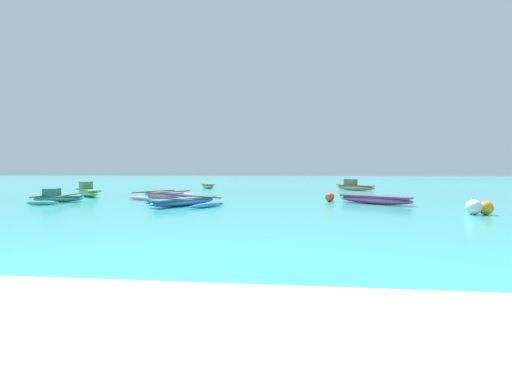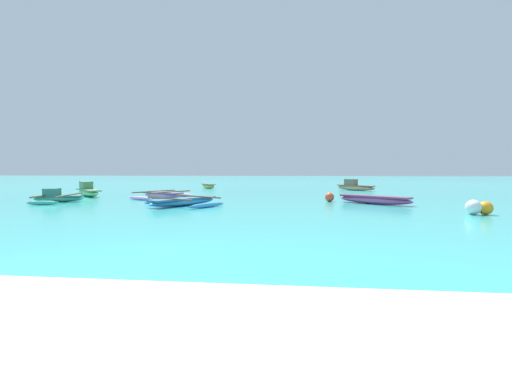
{
  "view_description": "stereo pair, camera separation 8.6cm",
  "coord_description": "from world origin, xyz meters",
  "px_view_note": "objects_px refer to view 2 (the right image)",
  "views": [
    {
      "loc": [
        2.57,
        -3.15,
        1.52
      ],
      "look_at": [
        0.38,
        18.01,
        0.25
      ],
      "focal_mm": 24.0,
      "sensor_mm": 36.0,
      "label": 1
    },
    {
      "loc": [
        2.65,
        -3.14,
        1.52
      ],
      "look_at": [
        0.38,
        18.01,
        0.25
      ],
      "focal_mm": 24.0,
      "sensor_mm": 36.0,
      "label": 2
    }
  ],
  "objects_px": {
    "moored_boat_2": "(355,186)",
    "moored_boat_4": "(162,195)",
    "moored_boat_0": "(88,191)",
    "moored_boat_3": "(184,201)",
    "moored_boat_1": "(374,199)",
    "mooring_buoy_0": "(473,207)",
    "mooring_buoy_2": "(330,197)",
    "moored_boat_5": "(57,197)",
    "moored_boat_6": "(208,186)",
    "mooring_buoy_1": "(485,208)"
  },
  "relations": [
    {
      "from": "moored_boat_0",
      "to": "mooring_buoy_0",
      "type": "bearing_deg",
      "value": 24.73
    },
    {
      "from": "moored_boat_2",
      "to": "moored_boat_4",
      "type": "xyz_separation_m",
      "value": [
        -12.41,
        -9.52,
        -0.13
      ]
    },
    {
      "from": "moored_boat_5",
      "to": "mooring_buoy_2",
      "type": "bearing_deg",
      "value": -7.43
    },
    {
      "from": "moored_boat_1",
      "to": "moored_boat_5",
      "type": "bearing_deg",
      "value": -138.46
    },
    {
      "from": "moored_boat_2",
      "to": "moored_boat_3",
      "type": "relative_size",
      "value": 0.84
    },
    {
      "from": "moored_boat_1",
      "to": "mooring_buoy_2",
      "type": "distance_m",
      "value": 2.21
    },
    {
      "from": "moored_boat_1",
      "to": "moored_boat_4",
      "type": "height_order",
      "value": "moored_boat_4"
    },
    {
      "from": "moored_boat_5",
      "to": "mooring_buoy_2",
      "type": "xyz_separation_m",
      "value": [
        13.62,
        1.57,
        0.01
      ]
    },
    {
      "from": "moored_boat_0",
      "to": "moored_boat_1",
      "type": "xyz_separation_m",
      "value": [
        16.54,
        -3.52,
        -0.1
      ]
    },
    {
      "from": "moored_boat_2",
      "to": "mooring_buoy_1",
      "type": "xyz_separation_m",
      "value": [
        1.76,
        -15.61,
        -0.08
      ]
    },
    {
      "from": "moored_boat_1",
      "to": "mooring_buoy_1",
      "type": "bearing_deg",
      "value": -12.55
    },
    {
      "from": "moored_boat_1",
      "to": "moored_boat_4",
      "type": "relative_size",
      "value": 0.85
    },
    {
      "from": "moored_boat_5",
      "to": "mooring_buoy_2",
      "type": "relative_size",
      "value": 8.01
    },
    {
      "from": "moored_boat_5",
      "to": "mooring_buoy_1",
      "type": "xyz_separation_m",
      "value": [
        18.52,
        -3.21,
        0.01
      ]
    },
    {
      "from": "moored_boat_6",
      "to": "mooring_buoy_1",
      "type": "xyz_separation_m",
      "value": [
        14.34,
        -17.46,
        0.01
      ]
    },
    {
      "from": "moored_boat_0",
      "to": "moored_boat_6",
      "type": "distance_m",
      "value": 11.4
    },
    {
      "from": "moored_boat_0",
      "to": "moored_boat_3",
      "type": "relative_size",
      "value": 0.88
    },
    {
      "from": "moored_boat_0",
      "to": "mooring_buoy_1",
      "type": "height_order",
      "value": "moored_boat_0"
    },
    {
      "from": "moored_boat_0",
      "to": "moored_boat_5",
      "type": "height_order",
      "value": "moored_boat_0"
    },
    {
      "from": "moored_boat_2",
      "to": "moored_boat_4",
      "type": "height_order",
      "value": "moored_boat_2"
    },
    {
      "from": "moored_boat_0",
      "to": "moored_boat_6",
      "type": "bearing_deg",
      "value": 108.82
    },
    {
      "from": "moored_boat_0",
      "to": "mooring_buoy_2",
      "type": "bearing_deg",
      "value": 35.81
    },
    {
      "from": "mooring_buoy_1",
      "to": "mooring_buoy_2",
      "type": "bearing_deg",
      "value": 135.72
    },
    {
      "from": "moored_boat_0",
      "to": "moored_boat_5",
      "type": "bearing_deg",
      "value": -31.28
    },
    {
      "from": "moored_boat_6",
      "to": "moored_boat_1",
      "type": "bearing_deg",
      "value": 5.0
    },
    {
      "from": "moored_boat_0",
      "to": "moored_boat_2",
      "type": "distance_m",
      "value": 19.57
    },
    {
      "from": "moored_boat_4",
      "to": "moored_boat_5",
      "type": "xyz_separation_m",
      "value": [
        -4.34,
        -2.88,
        0.04
      ]
    },
    {
      "from": "moored_boat_0",
      "to": "moored_boat_6",
      "type": "height_order",
      "value": "moored_boat_0"
    },
    {
      "from": "moored_boat_2",
      "to": "moored_boat_3",
      "type": "height_order",
      "value": "moored_boat_2"
    },
    {
      "from": "moored_boat_0",
      "to": "mooring_buoy_0",
      "type": "relative_size",
      "value": 6.27
    },
    {
      "from": "moored_boat_2",
      "to": "mooring_buoy_2",
      "type": "xyz_separation_m",
      "value": [
        -3.14,
        -10.83,
        -0.09
      ]
    },
    {
      "from": "moored_boat_0",
      "to": "moored_boat_3",
      "type": "bearing_deg",
      "value": 12.17
    },
    {
      "from": "moored_boat_2",
      "to": "mooring_buoy_1",
      "type": "bearing_deg",
      "value": -35.05
    },
    {
      "from": "moored_boat_1",
      "to": "moored_boat_4",
      "type": "xyz_separation_m",
      "value": [
        -11.24,
        2.33,
        -0.03
      ]
    },
    {
      "from": "moored_boat_5",
      "to": "moored_boat_0",
      "type": "bearing_deg",
      "value": 89.16
    },
    {
      "from": "mooring_buoy_1",
      "to": "moored_boat_5",
      "type": "bearing_deg",
      "value": 170.18
    },
    {
      "from": "moored_boat_3",
      "to": "mooring_buoy_1",
      "type": "distance_m",
      "value": 11.81
    },
    {
      "from": "mooring_buoy_1",
      "to": "moored_boat_4",
      "type": "bearing_deg",
      "value": 156.76
    },
    {
      "from": "moored_boat_3",
      "to": "moored_boat_1",
      "type": "bearing_deg",
      "value": -47.85
    },
    {
      "from": "moored_boat_2",
      "to": "mooring_buoy_2",
      "type": "height_order",
      "value": "moored_boat_2"
    },
    {
      "from": "moored_boat_5",
      "to": "moored_boat_1",
      "type": "bearing_deg",
      "value": -11.96
    },
    {
      "from": "moored_boat_0",
      "to": "moored_boat_1",
      "type": "distance_m",
      "value": 16.91
    },
    {
      "from": "moored_boat_1",
      "to": "moored_boat_2",
      "type": "relative_size",
      "value": 1.02
    },
    {
      "from": "moored_boat_5",
      "to": "moored_boat_6",
      "type": "bearing_deg",
      "value": 59.67
    },
    {
      "from": "moored_boat_5",
      "to": "moored_boat_6",
      "type": "xyz_separation_m",
      "value": [
        4.18,
        14.25,
        0.0
      ]
    },
    {
      "from": "moored_boat_1",
      "to": "mooring_buoy_0",
      "type": "xyz_separation_m",
      "value": [
        2.54,
        -3.74,
        0.05
      ]
    },
    {
      "from": "moored_boat_1",
      "to": "mooring_buoy_0",
      "type": "distance_m",
      "value": 4.52
    },
    {
      "from": "moored_boat_2",
      "to": "mooring_buoy_0",
      "type": "relative_size",
      "value": 5.95
    },
    {
      "from": "moored_boat_0",
      "to": "moored_boat_6",
      "type": "relative_size",
      "value": 1.38
    },
    {
      "from": "moored_boat_3",
      "to": "moored_boat_2",
      "type": "bearing_deg",
      "value": -4.78
    }
  ]
}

